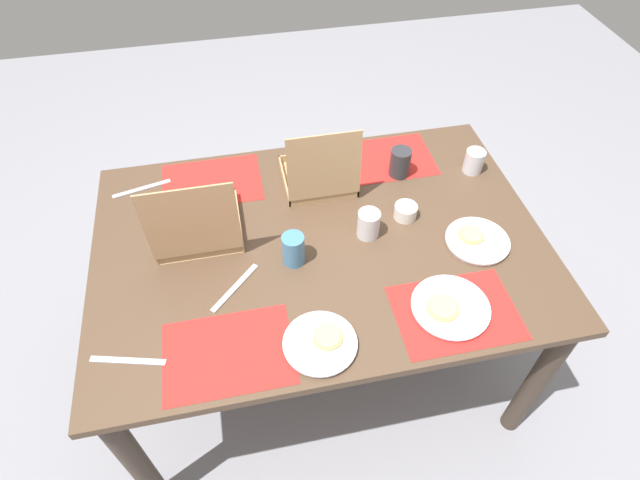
# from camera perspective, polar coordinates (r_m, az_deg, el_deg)

# --- Properties ---
(ground_plane) EXTENTS (6.00, 6.00, 0.00)m
(ground_plane) POSITION_cam_1_polar(r_m,az_deg,el_deg) (2.32, -0.00, -12.54)
(ground_plane) COLOR gray
(dining_table) EXTENTS (1.48, 1.02, 0.75)m
(dining_table) POSITION_cam_1_polar(r_m,az_deg,el_deg) (1.78, -0.00, -2.24)
(dining_table) COLOR #3F3328
(dining_table) RESTS_ON ground_plane
(placemat_near_left) EXTENTS (0.36, 0.26, 0.00)m
(placemat_near_left) POSITION_cam_1_polar(r_m,az_deg,el_deg) (2.02, 7.31, 8.93)
(placemat_near_left) COLOR red
(placemat_near_left) RESTS_ON dining_table
(placemat_near_right) EXTENTS (0.36, 0.26, 0.00)m
(placemat_near_right) POSITION_cam_1_polar(r_m,az_deg,el_deg) (1.95, -11.92, 6.32)
(placemat_near_right) COLOR red
(placemat_near_right) RESTS_ON dining_table
(placemat_far_left) EXTENTS (0.36, 0.26, 0.00)m
(placemat_far_left) POSITION_cam_1_polar(r_m,az_deg,el_deg) (1.57, 14.84, -7.78)
(placemat_far_left) COLOR red
(placemat_far_left) RESTS_ON dining_table
(placemat_far_right) EXTENTS (0.36, 0.26, 0.00)m
(placemat_far_right) POSITION_cam_1_polar(r_m,az_deg,el_deg) (1.47, -10.16, -12.25)
(placemat_far_right) COLOR red
(placemat_far_right) RESTS_ON dining_table
(pizza_box_center) EXTENTS (0.25, 0.25, 0.29)m
(pizza_box_center) POSITION_cam_1_polar(r_m,az_deg,el_deg) (1.86, -0.13, 7.17)
(pizza_box_center) COLOR tan
(pizza_box_center) RESTS_ON dining_table
(pizza_box_edge_far) EXTENTS (0.28, 0.29, 0.31)m
(pizza_box_edge_far) POSITION_cam_1_polar(r_m,az_deg,el_deg) (1.73, -13.44, 1.53)
(pizza_box_edge_far) COLOR tan
(pizza_box_edge_far) RESTS_ON dining_table
(plate_near_right) EXTENTS (0.21, 0.21, 0.03)m
(plate_near_right) POSITION_cam_1_polar(r_m,az_deg,el_deg) (1.46, 0.10, -11.37)
(plate_near_right) COLOR white
(plate_near_right) RESTS_ON dining_table
(plate_far_right) EXTENTS (0.21, 0.21, 0.03)m
(plate_far_right) POSITION_cam_1_polar(r_m,az_deg,el_deg) (1.76, 17.00, -0.05)
(plate_far_right) COLOR white
(plate_far_right) RESTS_ON dining_table
(plate_near_left) EXTENTS (0.23, 0.23, 0.03)m
(plate_near_left) POSITION_cam_1_polar(r_m,az_deg,el_deg) (1.57, 14.19, -7.28)
(plate_near_left) COLOR white
(plate_near_left) RESTS_ON dining_table
(cup_clear_left) EXTENTS (0.07, 0.07, 0.09)m
(cup_clear_left) POSITION_cam_1_polar(r_m,az_deg,el_deg) (2.01, 16.73, 8.38)
(cup_clear_left) COLOR silver
(cup_clear_left) RESTS_ON dining_table
(cup_dark) EXTENTS (0.07, 0.07, 0.10)m
(cup_dark) POSITION_cam_1_polar(r_m,az_deg,el_deg) (1.69, 5.41, 1.77)
(cup_dark) COLOR silver
(cup_dark) RESTS_ON dining_table
(cup_spare) EXTENTS (0.07, 0.07, 0.11)m
(cup_spare) POSITION_cam_1_polar(r_m,az_deg,el_deg) (1.60, -2.97, -1.03)
(cup_spare) COLOR teal
(cup_spare) RESTS_ON dining_table
(cup_clear_right) EXTENTS (0.08, 0.08, 0.11)m
(cup_clear_right) POSITION_cam_1_polar(r_m,az_deg,el_deg) (1.93, 8.89, 8.49)
(cup_clear_right) COLOR #333338
(cup_clear_right) RESTS_ON dining_table
(condiment_bowl) EXTENTS (0.08, 0.08, 0.05)m
(condiment_bowl) POSITION_cam_1_polar(r_m,az_deg,el_deg) (1.78, 9.48, 3.15)
(condiment_bowl) COLOR white
(condiment_bowl) RESTS_ON dining_table
(knife_by_far_left) EXTENTS (0.21, 0.07, 0.00)m
(knife_by_far_left) POSITION_cam_1_polar(r_m,az_deg,el_deg) (1.53, -20.54, -12.45)
(knife_by_far_left) COLOR #B7B7BC
(knife_by_far_left) RESTS_ON dining_table
(knife_by_near_left) EXTENTS (0.16, 0.16, 0.00)m
(knife_by_near_left) POSITION_cam_1_polar(r_m,az_deg,el_deg) (1.60, -9.43, -5.23)
(knife_by_near_left) COLOR #B7B7BC
(knife_by_near_left) RESTS_ON dining_table
(knife_by_near_right) EXTENTS (0.21, 0.07, 0.00)m
(knife_by_near_right) POSITION_cam_1_polar(r_m,az_deg,el_deg) (1.98, -19.17, 5.39)
(knife_by_near_right) COLOR #B7B7BC
(knife_by_near_right) RESTS_ON dining_table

